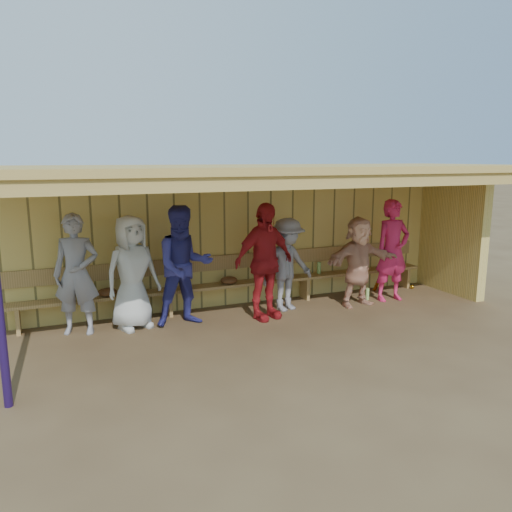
{
  "coord_description": "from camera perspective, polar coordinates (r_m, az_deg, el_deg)",
  "views": [
    {
      "loc": [
        -3.06,
        -6.96,
        2.61
      ],
      "look_at": [
        0.0,
        0.35,
        1.05
      ],
      "focal_mm": 35.0,
      "sensor_mm": 36.0,
      "label": 1
    }
  ],
  "objects": [
    {
      "name": "player_e",
      "position": [
        8.6,
        3.56,
        -0.99
      ],
      "size": [
        1.15,
        0.83,
        1.61
      ],
      "primitive_type": "imported",
      "rotation": [
        0.0,
        0.0,
        0.24
      ],
      "color": "gray",
      "rests_on": "ground"
    },
    {
      "name": "player_g",
      "position": [
        9.51,
        15.31,
        0.61
      ],
      "size": [
        0.7,
        0.47,
        1.88
      ],
      "primitive_type": "imported",
      "rotation": [
        0.0,
        0.0,
        -0.03
      ],
      "color": "#D52255",
      "rests_on": "ground"
    },
    {
      "name": "dugout_structure",
      "position": [
        8.44,
        1.56,
        4.9
      ],
      "size": [
        8.8,
        3.2,
        2.5
      ],
      "color": "#DEC05E",
      "rests_on": "ground"
    },
    {
      "name": "player_d",
      "position": [
        8.1,
        0.94,
        -0.63
      ],
      "size": [
        1.2,
        0.73,
        1.92
      ],
      "primitive_type": "imported",
      "rotation": [
        0.0,
        0.0,
        0.25
      ],
      "color": "red",
      "rests_on": "ground"
    },
    {
      "name": "bench",
      "position": [
        8.88,
        -1.91,
        -2.43
      ],
      "size": [
        7.6,
        0.34,
        0.93
      ],
      "color": "#AE884A",
      "rests_on": "ground"
    },
    {
      "name": "player_a",
      "position": [
        7.88,
        -19.83,
        -1.98
      ],
      "size": [
        0.77,
        0.63,
        1.82
      ],
      "primitive_type": "imported",
      "rotation": [
        0.0,
        0.0,
        -0.32
      ],
      "color": "gray",
      "rests_on": "ground"
    },
    {
      "name": "ground",
      "position": [
        8.04,
        0.97,
        -7.81
      ],
      "size": [
        90.0,
        90.0,
        0.0
      ],
      "primitive_type": "plane",
      "color": "brown",
      "rests_on": "ground"
    },
    {
      "name": "dugout_equipment",
      "position": [
        8.57,
        -5.77,
        -3.25
      ],
      "size": [
        6.12,
        0.62,
        0.8
      ],
      "color": "orange",
      "rests_on": "ground"
    },
    {
      "name": "player_f",
      "position": [
        9.04,
        11.62,
        -0.62
      ],
      "size": [
        1.52,
        0.6,
        1.61
      ],
      "primitive_type": "imported",
      "rotation": [
        0.0,
        0.0,
        0.08
      ],
      "color": "#E2A17F",
      "rests_on": "ground"
    },
    {
      "name": "player_c",
      "position": [
        7.88,
        -8.21,
        -1.13
      ],
      "size": [
        0.93,
        0.73,
        1.9
      ],
      "primitive_type": "imported",
      "rotation": [
        0.0,
        0.0,
        0.01
      ],
      "color": "navy",
      "rests_on": "ground"
    },
    {
      "name": "player_b",
      "position": [
        7.88,
        -13.98,
        -1.83
      ],
      "size": [
        1.0,
        0.81,
        1.77
      ],
      "primitive_type": "imported",
      "rotation": [
        0.0,
        0.0,
        0.33
      ],
      "color": "silver",
      "rests_on": "ground"
    }
  ]
}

